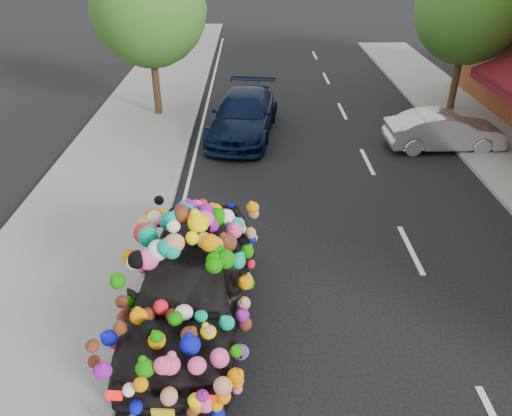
{
  "coord_description": "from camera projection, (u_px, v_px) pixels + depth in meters",
  "views": [
    {
      "loc": [
        -0.13,
        -9.65,
        6.64
      ],
      "look_at": [
        -0.03,
        -0.07,
        1.18
      ],
      "focal_mm": 35.0,
      "sensor_mm": 36.0,
      "label": 1
    }
  ],
  "objects": [
    {
      "name": "plush_art_car",
      "position": [
        189.0,
        268.0,
        9.05
      ],
      "size": [
        2.69,
        5.31,
        2.34
      ],
      "rotation": [
        0.0,
        0.0,
        -0.07
      ],
      "color": "black",
      "rests_on": "ground"
    },
    {
      "name": "tree_far_b",
      "position": [
        469.0,
        10.0,
        18.51
      ],
      "size": [
        4.0,
        4.0,
        5.9
      ],
      "color": "#332114",
      "rests_on": "ground"
    },
    {
      "name": "sidewalk",
      "position": [
        73.0,
        249.0,
        11.6
      ],
      "size": [
        4.0,
        60.0,
        0.12
      ],
      "primitive_type": "cube",
      "color": "gray",
      "rests_on": "ground"
    },
    {
      "name": "ground",
      "position": [
        257.0,
        250.0,
        11.67
      ],
      "size": [
        100.0,
        100.0,
        0.0
      ],
      "primitive_type": "plane",
      "color": "black",
      "rests_on": "ground"
    },
    {
      "name": "silver_hatchback",
      "position": [
        444.0,
        131.0,
        16.66
      ],
      "size": [
        3.89,
        1.43,
        1.27
      ],
      "primitive_type": "imported",
      "rotation": [
        0.0,
        0.0,
        1.59
      ],
      "color": "#B2B3BA",
      "rests_on": "ground"
    },
    {
      "name": "lane_markings",
      "position": [
        411.0,
        249.0,
        11.7
      ],
      "size": [
        6.0,
        50.0,
        0.01
      ],
      "primitive_type": null,
      "color": "silver",
      "rests_on": "ground"
    },
    {
      "name": "kerb",
      "position": [
        157.0,
        249.0,
        11.62
      ],
      "size": [
        0.15,
        60.0,
        0.13
      ],
      "primitive_type": "cube",
      "color": "gray",
      "rests_on": "ground"
    },
    {
      "name": "tree_near_sidewalk",
      "position": [
        149.0,
        8.0,
        17.9
      ],
      "size": [
        4.2,
        4.2,
        6.13
      ],
      "color": "#332114",
      "rests_on": "ground"
    },
    {
      "name": "navy_sedan",
      "position": [
        243.0,
        115.0,
        17.74
      ],
      "size": [
        2.82,
        5.39,
        1.49
      ],
      "primitive_type": "imported",
      "rotation": [
        0.0,
        0.0,
        -0.15
      ],
      "color": "black",
      "rests_on": "ground"
    }
  ]
}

